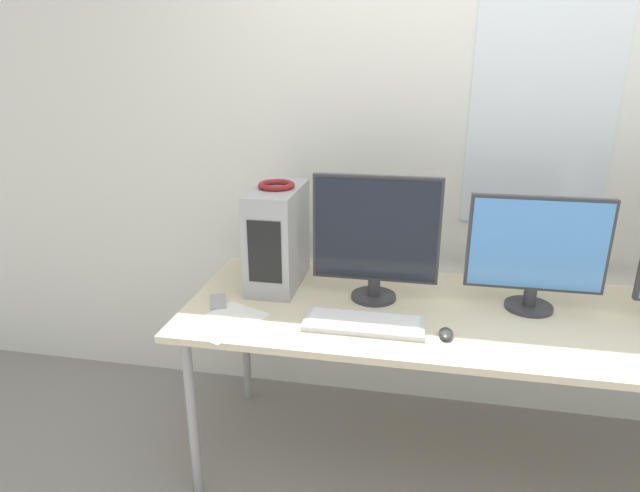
{
  "coord_description": "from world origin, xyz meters",
  "views": [
    {
      "loc": [
        -0.31,
        -1.58,
        1.72
      ],
      "look_at": [
        -0.69,
        0.42,
        1.01
      ],
      "focal_mm": 30.0,
      "sensor_mm": 36.0,
      "label": 1
    }
  ],
  "objects_px": {
    "monitor_right_near": "(536,251)",
    "keyboard": "(364,323)",
    "pc_tower": "(278,237)",
    "cell_phone": "(218,301)",
    "mouse": "(446,334)",
    "headphones": "(276,185)",
    "monitor_main": "(376,236)"
  },
  "relations": [
    {
      "from": "headphones",
      "to": "monitor_main",
      "type": "height_order",
      "value": "monitor_main"
    },
    {
      "from": "headphones",
      "to": "monitor_right_near",
      "type": "bearing_deg",
      "value": -3.67
    },
    {
      "from": "mouse",
      "to": "keyboard",
      "type": "bearing_deg",
      "value": 174.45
    },
    {
      "from": "cell_phone",
      "to": "monitor_right_near",
      "type": "bearing_deg",
      "value": -14.02
    },
    {
      "from": "headphones",
      "to": "keyboard",
      "type": "height_order",
      "value": "headphones"
    },
    {
      "from": "monitor_main",
      "to": "mouse",
      "type": "relative_size",
      "value": 5.77
    },
    {
      "from": "monitor_right_near",
      "to": "cell_phone",
      "type": "height_order",
      "value": "monitor_right_near"
    },
    {
      "from": "pc_tower",
      "to": "keyboard",
      "type": "bearing_deg",
      "value": -38.81
    },
    {
      "from": "monitor_main",
      "to": "monitor_right_near",
      "type": "bearing_deg",
      "value": 1.79
    },
    {
      "from": "pc_tower",
      "to": "cell_phone",
      "type": "height_order",
      "value": "pc_tower"
    },
    {
      "from": "mouse",
      "to": "cell_phone",
      "type": "bearing_deg",
      "value": 172.63
    },
    {
      "from": "pc_tower",
      "to": "cell_phone",
      "type": "bearing_deg",
      "value": -127.61
    },
    {
      "from": "pc_tower",
      "to": "headphones",
      "type": "xyz_separation_m",
      "value": [
        0.0,
        0.0,
        0.23
      ]
    },
    {
      "from": "headphones",
      "to": "cell_phone",
      "type": "xyz_separation_m",
      "value": [
        -0.19,
        -0.25,
        -0.44
      ]
    },
    {
      "from": "headphones",
      "to": "monitor_right_near",
      "type": "distance_m",
      "value": 1.08
    },
    {
      "from": "monitor_right_near",
      "to": "keyboard",
      "type": "height_order",
      "value": "monitor_right_near"
    },
    {
      "from": "headphones",
      "to": "cell_phone",
      "type": "bearing_deg",
      "value": -127.52
    },
    {
      "from": "monitor_right_near",
      "to": "keyboard",
      "type": "bearing_deg",
      "value": -156.84
    },
    {
      "from": "keyboard",
      "to": "mouse",
      "type": "bearing_deg",
      "value": -5.55
    },
    {
      "from": "mouse",
      "to": "cell_phone",
      "type": "relative_size",
      "value": 0.6
    },
    {
      "from": "headphones",
      "to": "keyboard",
      "type": "bearing_deg",
      "value": -38.88
    },
    {
      "from": "headphones",
      "to": "mouse",
      "type": "distance_m",
      "value": 0.93
    },
    {
      "from": "monitor_main",
      "to": "mouse",
      "type": "xyz_separation_m",
      "value": [
        0.29,
        -0.28,
        -0.27
      ]
    },
    {
      "from": "pc_tower",
      "to": "monitor_main",
      "type": "relative_size",
      "value": 0.83
    },
    {
      "from": "pc_tower",
      "to": "monitor_right_near",
      "type": "xyz_separation_m",
      "value": [
        1.06,
        -0.07,
        0.03
      ]
    },
    {
      "from": "headphones",
      "to": "cell_phone",
      "type": "height_order",
      "value": "headphones"
    },
    {
      "from": "pc_tower",
      "to": "keyboard",
      "type": "xyz_separation_m",
      "value": [
        0.42,
        -0.34,
        -0.21
      ]
    },
    {
      "from": "mouse",
      "to": "cell_phone",
      "type": "distance_m",
      "value": 0.93
    },
    {
      "from": "monitor_right_near",
      "to": "headphones",
      "type": "bearing_deg",
      "value": 176.33
    },
    {
      "from": "pc_tower",
      "to": "cell_phone",
      "type": "relative_size",
      "value": 2.9
    },
    {
      "from": "monitor_main",
      "to": "monitor_right_near",
      "type": "relative_size",
      "value": 1.0
    },
    {
      "from": "monitor_main",
      "to": "mouse",
      "type": "distance_m",
      "value": 0.48
    }
  ]
}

